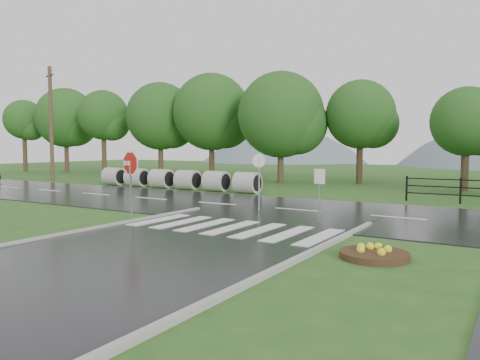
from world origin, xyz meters
The scene contains 10 objects.
ground centered at (0.00, 0.00, 0.00)m, with size 120.00×120.00×0.00m, color #29551C.
main_road centered at (0.00, 10.00, 0.00)m, with size 90.00×8.00×0.04m, color black.
crosswalk centered at (0.00, 5.00, 0.06)m, with size 6.50×2.80×0.02m.
treeline centered at (1.00, 24.00, 0.00)m, with size 83.20×5.20×10.00m.
culvert_pipes centered at (-10.63, 15.00, 0.60)m, with size 11.80×1.20×1.20m.
stop_sign centered at (-3.62, 4.24, 1.85)m, with size 1.16×0.22×2.65m.
flower_bed centered at (4.96, 3.51, 0.12)m, with size 1.62×1.62×0.32m.
reg_sign_small centered at (1.97, 7.46, 1.35)m, with size 0.41×0.10×1.88m.
reg_sign_round centered at (-1.23, 8.97, 1.47)m, with size 0.54×0.11×2.33m.
utility_pole_west centered at (-23.09, 15.50, 4.39)m, with size 1.49×0.56×8.65m.
Camera 1 is at (7.97, -7.37, 2.64)m, focal length 35.00 mm.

